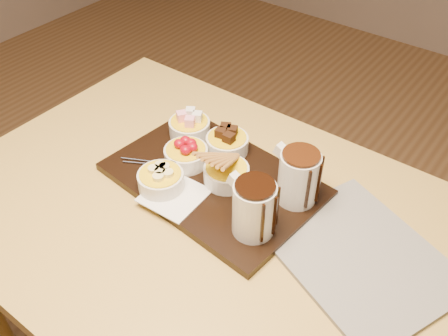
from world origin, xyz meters
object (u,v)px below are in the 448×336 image
Objects in this scene: dining_table at (218,248)px; newspaper at (360,257)px; pitcher_dark_chocolate at (254,209)px; bowl_strawberries at (186,156)px; pitcher_milk_chocolate at (298,178)px; serving_board at (213,180)px.

dining_table is 3.52× the size of newspaper.
newspaper is at bearing 15.74° from dining_table.
pitcher_dark_chocolate is at bearing -136.75° from newspaper.
bowl_strawberries is at bearing 152.28° from dining_table.
serving_board is at bearing -158.20° from pitcher_milk_chocolate.
pitcher_dark_chocolate reaches higher than newspaper.
dining_table is at bearing -27.72° from bowl_strawberries.
pitcher_milk_chocolate is at bearing 50.57° from dining_table.
dining_table is 12.00× the size of bowl_strawberries.
pitcher_dark_chocolate is at bearing -19.98° from serving_board.
serving_board is 0.36m from newspaper.
pitcher_milk_chocolate is at bearing 21.80° from serving_board.
pitcher_milk_chocolate is (0.02, 0.13, 0.00)m from pitcher_dark_chocolate.
serving_board is at bearing -157.72° from newspaper.
serving_board is 1.35× the size of newspaper.
dining_table is at bearing -142.31° from newspaper.
bowl_strawberries is 0.29× the size of newspaper.
pitcher_milk_chocolate reaches higher than serving_board.
dining_table is 10.41× the size of pitcher_dark_chocolate.
pitcher_dark_chocolate is 0.13m from pitcher_milk_chocolate.
dining_table is at bearing -41.79° from serving_board.
serving_board reaches higher than dining_table.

